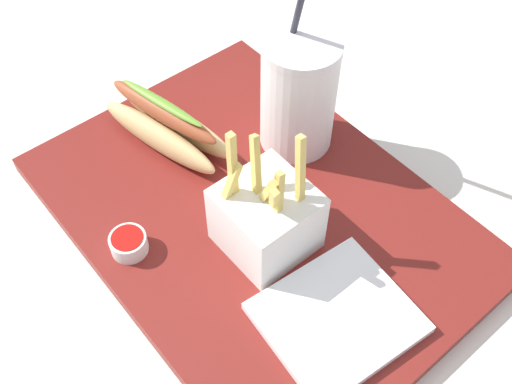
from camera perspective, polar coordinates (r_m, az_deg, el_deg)
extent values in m
cube|color=silver|center=(0.68, 0.00, -3.13)|extent=(2.40, 2.40, 0.02)
cube|color=maroon|center=(0.67, 0.00, -2.13)|extent=(0.47, 0.34, 0.02)
cylinder|color=white|center=(0.68, 4.00, 8.83)|extent=(0.08, 0.08, 0.13)
cylinder|color=white|center=(0.64, 4.35, 13.46)|extent=(0.09, 0.09, 0.01)
cylinder|color=#262633|center=(0.61, 4.25, 17.50)|extent=(0.04, 0.02, 0.10)
cube|color=white|center=(0.60, 0.98, -2.58)|extent=(0.09, 0.09, 0.08)
cube|color=#E5C660|center=(0.55, -2.22, 2.25)|extent=(0.01, 0.01, 0.09)
cube|color=#E5C660|center=(0.55, 4.19, 1.60)|extent=(0.02, 0.01, 0.09)
cube|color=#E5C660|center=(0.56, -2.56, 0.34)|extent=(0.01, 0.02, 0.06)
cube|color=#E5C660|center=(0.56, 0.00, 2.15)|extent=(0.03, 0.02, 0.07)
cube|color=#E5C660|center=(0.55, 2.11, -0.85)|extent=(0.02, 0.02, 0.07)
cube|color=#E5C660|center=(0.55, 1.70, -0.85)|extent=(0.03, 0.03, 0.07)
cube|color=#E5C660|center=(0.56, 0.97, -0.21)|extent=(0.03, 0.01, 0.06)
ellipsoid|color=#DBB775|center=(0.72, -7.74, 6.34)|extent=(0.17, 0.06, 0.04)
ellipsoid|color=#DBB775|center=(0.71, -9.16, 5.16)|extent=(0.17, 0.06, 0.04)
ellipsoid|color=#994728|center=(0.69, -8.74, 7.52)|extent=(0.16, 0.06, 0.02)
ellipsoid|color=#6B9E33|center=(0.68, -8.87, 8.29)|extent=(0.12, 0.04, 0.01)
cylinder|color=white|center=(0.63, -11.89, -4.77)|extent=(0.04, 0.04, 0.02)
cylinder|color=#B2140F|center=(0.63, -12.01, -4.35)|extent=(0.03, 0.03, 0.01)
cube|color=white|center=(0.59, 7.63, -11.63)|extent=(0.13, 0.15, 0.01)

